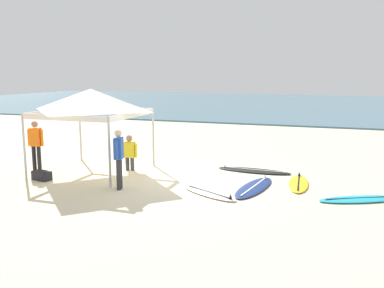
# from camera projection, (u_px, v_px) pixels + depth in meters

# --- Properties ---
(ground_plane) EXTENTS (80.00, 80.00, 0.00)m
(ground_plane) POSITION_uv_depth(u_px,v_px,m) (179.00, 182.00, 12.83)
(ground_plane) COLOR beige
(sea) EXTENTS (80.00, 36.00, 0.10)m
(sea) POSITION_uv_depth(u_px,v_px,m) (295.00, 104.00, 43.03)
(sea) COLOR teal
(sea) RESTS_ON ground
(canopy_tent) EXTENTS (3.12, 3.12, 2.75)m
(canopy_tent) POSITION_uv_depth(u_px,v_px,m) (91.00, 100.00, 13.73)
(canopy_tent) COLOR #B7B7BC
(canopy_tent) RESTS_ON ground
(surfboard_navy) EXTENTS (1.01, 2.60, 0.19)m
(surfboard_navy) POSITION_uv_depth(u_px,v_px,m) (254.00, 187.00, 12.09)
(surfboard_navy) COLOR navy
(surfboard_navy) RESTS_ON ground
(surfboard_yellow) EXTENTS (0.72, 2.12, 0.19)m
(surfboard_yellow) POSITION_uv_depth(u_px,v_px,m) (299.00, 183.00, 12.50)
(surfboard_yellow) COLOR yellow
(surfboard_yellow) RESTS_ON ground
(surfboard_cyan) EXTENTS (2.32, 1.61, 0.19)m
(surfboard_cyan) POSITION_uv_depth(u_px,v_px,m) (361.00, 199.00, 10.97)
(surfboard_cyan) COLOR #23B2CC
(surfboard_cyan) RESTS_ON ground
(surfboard_white) EXTENTS (1.95, 1.42, 0.19)m
(surfboard_white) POSITION_uv_depth(u_px,v_px,m) (209.00, 193.00, 11.48)
(surfboard_white) COLOR white
(surfboard_white) RESTS_ON ground
(surfboard_black) EXTENTS (2.52, 0.83, 0.19)m
(surfboard_black) POSITION_uv_depth(u_px,v_px,m) (253.00, 170.00, 14.15)
(surfboard_black) COLOR black
(surfboard_black) RESTS_ON ground
(person_orange) EXTENTS (0.54, 0.28, 1.71)m
(person_orange) POSITION_uv_depth(u_px,v_px,m) (36.00, 143.00, 13.92)
(person_orange) COLOR black
(person_orange) RESTS_ON ground
(person_blue) EXTENTS (0.32, 0.53, 1.71)m
(person_blue) POSITION_uv_depth(u_px,v_px,m) (119.00, 155.00, 11.87)
(person_blue) COLOR #2D2D33
(person_blue) RESTS_ON ground
(person_yellow) EXTENTS (0.55, 0.24, 1.20)m
(person_yellow) POSITION_uv_depth(u_px,v_px,m) (130.00, 151.00, 14.22)
(person_yellow) COLOR #383842
(person_yellow) RESTS_ON ground
(gear_bag_near_tent) EXTENTS (0.66, 0.45, 0.28)m
(gear_bag_near_tent) POSITION_uv_depth(u_px,v_px,m) (42.00, 176.00, 13.02)
(gear_bag_near_tent) COLOR #232328
(gear_bag_near_tent) RESTS_ON ground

